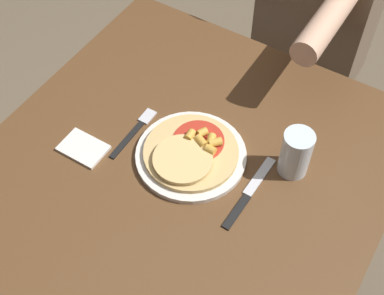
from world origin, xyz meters
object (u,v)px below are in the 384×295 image
(dining_table, at_px, (181,197))
(person_diner, at_px, (318,13))
(plate, at_px, (192,156))
(knife, at_px, (248,193))
(drinking_glass, at_px, (296,153))
(fork, at_px, (136,130))
(pizza, at_px, (192,153))

(dining_table, height_order, person_diner, person_diner)
(plate, distance_m, knife, 0.16)
(drinking_glass, bearing_deg, dining_table, -146.77)
(plate, xyz_separation_m, person_diner, (0.03, 0.68, -0.03))
(plate, height_order, knife, plate)
(person_diner, bearing_deg, drinking_glass, -72.70)
(dining_table, relative_size, person_diner, 0.81)
(dining_table, height_order, plate, plate)
(plate, relative_size, knife, 1.20)
(dining_table, distance_m, knife, 0.20)
(dining_table, distance_m, person_diner, 0.74)
(plate, xyz_separation_m, drinking_glass, (0.22, 0.10, 0.05))
(fork, bearing_deg, plate, 0.78)
(fork, bearing_deg, pizza, -0.44)
(pizza, bearing_deg, fork, 179.56)
(knife, relative_size, person_diner, 0.18)
(plate, xyz_separation_m, fork, (-0.16, -0.00, -0.00))
(knife, bearing_deg, drinking_glass, 64.96)
(plate, distance_m, fork, 0.16)
(knife, bearing_deg, fork, 176.91)
(knife, relative_size, drinking_glass, 1.81)
(plate, bearing_deg, dining_table, -93.36)
(dining_table, distance_m, fork, 0.20)
(dining_table, bearing_deg, drinking_glass, 33.23)
(fork, bearing_deg, person_diner, 74.05)
(fork, bearing_deg, dining_table, -16.06)
(knife, height_order, drinking_glass, drinking_glass)
(drinking_glass, height_order, person_diner, person_diner)
(fork, xyz_separation_m, knife, (0.33, -0.02, 0.00))
(plate, height_order, pizza, pizza)
(pizza, bearing_deg, dining_table, -94.99)
(fork, relative_size, person_diner, 0.14)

